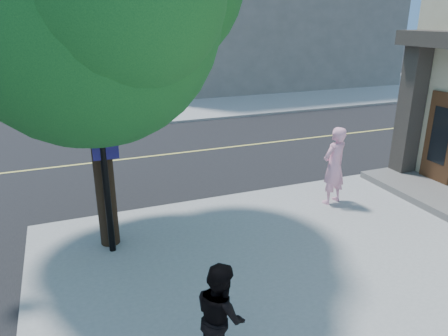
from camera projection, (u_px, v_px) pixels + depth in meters
name	position (u px, v px, depth m)	size (l,w,h in m)	color
ground	(73.00, 224.00, 10.35)	(140.00, 140.00, 0.00)	black
road_ew	(66.00, 166.00, 14.29)	(140.00, 9.00, 0.01)	black
sidewalk_ne	(237.00, 79.00, 33.78)	(29.00, 25.00, 0.12)	#969696
man_on_phone	(334.00, 166.00, 10.91)	(0.75, 0.49, 2.05)	#F5A1C2
pedestrian	(221.00, 316.00, 5.75)	(0.80, 0.62, 1.64)	black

